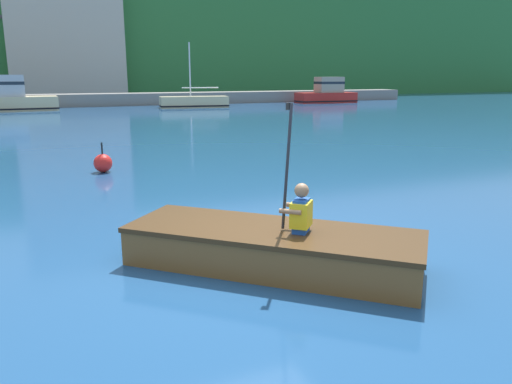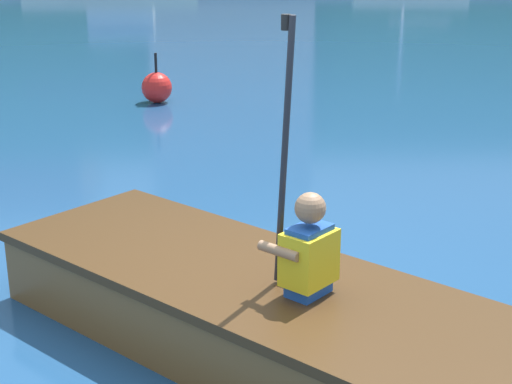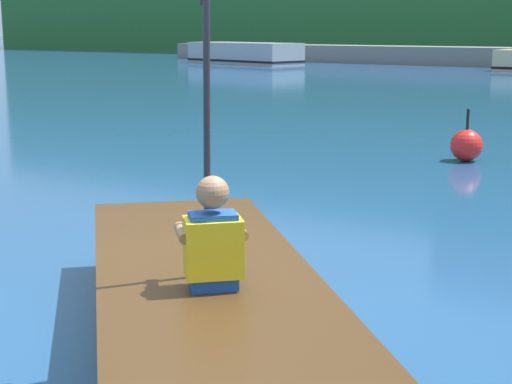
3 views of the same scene
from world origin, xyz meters
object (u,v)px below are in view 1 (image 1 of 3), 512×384
Objects in this scene: moored_boat_dock_west_end at (194,102)px; moored_boat_dock_center_near at (327,93)px; person_paddler at (300,209)px; channel_buoy at (103,163)px; rowboat_foreground at (268,245)px.

moored_boat_dock_west_end is 12.21m from moored_boat_dock_center_near.
channel_buoy is (-1.39, 7.36, -0.54)m from person_paddler.
moored_boat_dock_center_near is 37.19m from rowboat_foreground.
moored_boat_dock_center_near is 3.44× the size of person_paddler.
moored_boat_dock_center_near is 7.20× the size of channel_buoy.
moored_boat_dock_west_end is at bearing -171.66° from moored_boat_dock_center_near.
person_paddler is 7.51m from channel_buoy.
moored_boat_dock_center_near is 32.14m from channel_buoy.
moored_boat_dock_center_near reaches higher than channel_buoy.
rowboat_foreground is 4.73× the size of channel_buoy.
moored_boat_dock_west_end is 30.65m from rowboat_foreground.
rowboat_foreground is at bearing -104.85° from moored_boat_dock_west_end.
moored_boat_dock_west_end is 6.89× the size of channel_buoy.
channel_buoy is (-8.96, -22.52, -0.16)m from moored_boat_dock_west_end.
channel_buoy is (-1.11, 7.10, -0.05)m from rowboat_foreground.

